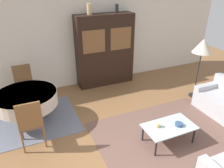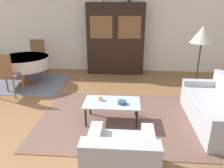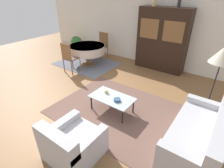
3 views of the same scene
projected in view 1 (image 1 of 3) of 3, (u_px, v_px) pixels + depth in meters
ground_plane at (133, 164)px, 3.96m from camera, size 14.00×14.00×0.00m
wall_back at (75, 42)px, 6.33m from camera, size 10.00×0.06×2.70m
area_rug at (169, 137)px, 4.61m from camera, size 3.00×2.33×0.01m
dining_rug at (27, 122)px, 5.10m from camera, size 2.27×1.71×0.01m
coffee_table at (169, 128)px, 4.34m from camera, size 1.02×0.59×0.39m
display_cabinet at (105, 50)px, 6.52m from camera, size 1.72×0.47×2.12m
dining_table at (27, 99)px, 4.85m from camera, size 1.35×1.35×0.75m
dining_chair_near at (30, 122)px, 4.11m from camera, size 0.44×0.44×1.05m
dining_chair_far at (24, 83)px, 5.59m from camera, size 0.44×0.44×1.05m
floor_lamp at (203, 47)px, 5.59m from camera, size 0.50×0.50×1.64m
cup at (158, 125)px, 4.28m from camera, size 0.09×0.09×0.08m
bowl at (179, 124)px, 4.33m from camera, size 0.16×0.16×0.06m
vase_tall at (89, 9)px, 5.83m from camera, size 0.14×0.14×0.28m
vase_short at (117, 8)px, 6.13m from camera, size 0.10×0.10×0.24m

